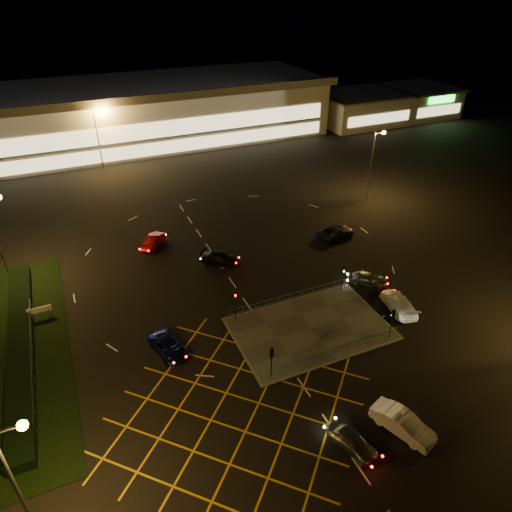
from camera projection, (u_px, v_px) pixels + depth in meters
name	position (u px, v px, depth m)	size (l,w,h in m)	color
ground	(282.00, 322.00, 43.95)	(180.00, 180.00, 0.00)	black
pedestrian_island	(310.00, 328.00, 43.05)	(14.00, 9.00, 0.12)	#4C4944
hedge	(20.00, 345.00, 40.48)	(2.00, 26.00, 1.00)	black
supermarket	(141.00, 112.00, 89.15)	(72.00, 26.50, 10.50)	beige
retail_unit_a	(360.00, 108.00, 99.79)	(18.80, 14.80, 6.35)	beige
retail_unit_b	(418.00, 101.00, 105.24)	(14.80, 14.80, 6.35)	beige
streetlight_sw	(19.00, 471.00, 23.80)	(1.78, 0.56, 10.03)	slate
streetlight_ne	(375.00, 156.00, 64.31)	(1.78, 0.56, 10.03)	slate
streetlight_far_left	(99.00, 131.00, 74.40)	(1.78, 0.56, 10.03)	slate
streetlight_far_right	(308.00, 103.00, 89.61)	(1.78, 0.56, 10.03)	slate
signal_sw	(272.00, 357.00, 36.68)	(0.28, 0.30, 3.15)	black
signal_se	(393.00, 318.00, 40.78)	(0.28, 0.30, 3.15)	black
signal_nw	(235.00, 301.00, 42.87)	(0.28, 0.30, 3.15)	black
signal_ne	(343.00, 272.00, 46.97)	(0.28, 0.30, 3.15)	black
car_near_silver	(353.00, 441.00, 32.06)	(1.54, 3.84, 1.31)	#98999E
car_queue_white	(403.00, 423.00, 33.17)	(1.67, 4.79, 1.58)	white
car_left_blue	(168.00, 347.00, 40.16)	(2.09, 4.54, 1.26)	#0D1A52
car_far_dkgrey	(220.00, 258.00, 52.44)	(1.83, 4.50, 1.31)	black
car_right_silver	(367.00, 279.00, 48.89)	(1.67, 4.16, 1.42)	#9B9DA1
car_circ_red	(153.00, 242.00, 55.61)	(1.43, 4.09, 1.35)	#9E0B0E
car_east_grey	(336.00, 232.00, 57.52)	(2.35, 5.09, 1.42)	black
car_approach_white	(399.00, 303.00, 45.23)	(2.07, 5.10, 1.48)	silver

